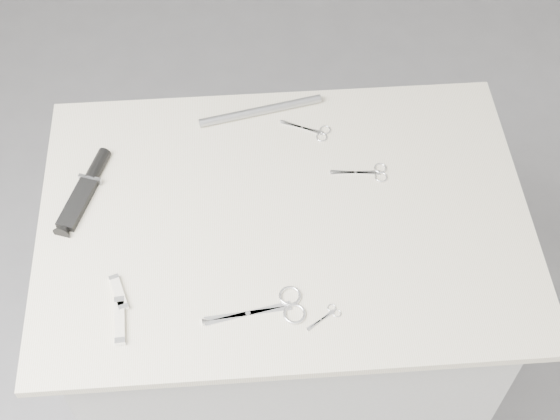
{
  "coord_description": "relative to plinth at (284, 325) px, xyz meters",
  "views": [
    {
      "loc": [
        -0.08,
        -0.93,
        2.2
      ],
      "look_at": [
        -0.01,
        0.01,
        0.92
      ],
      "focal_mm": 50.0,
      "sensor_mm": 36.0,
      "label": 1
    }
  ],
  "objects": [
    {
      "name": "metal_rail",
      "position": [
        -0.03,
        0.29,
        0.48
      ],
      "size": [
        0.28,
        0.08,
        0.02
      ],
      "primitive_type": "cylinder",
      "rotation": [
        0.0,
        1.57,
        0.21
      ],
      "color": "#97999F",
      "rests_on": "display_board"
    },
    {
      "name": "embroidery_scissors_b",
      "position": [
        0.08,
        0.22,
        0.47
      ],
      "size": [
        0.11,
        0.07,
        0.0
      ],
      "rotation": [
        0.0,
        0.0,
        -0.44
      ],
      "color": "white",
      "rests_on": "display_board"
    },
    {
      "name": "sheathed_knife",
      "position": [
        -0.41,
        0.1,
        0.48
      ],
      "size": [
        0.1,
        0.21,
        0.03
      ],
      "rotation": [
        0.0,
        0.0,
        1.23
      ],
      "color": "black",
      "rests_on": "display_board"
    },
    {
      "name": "pocket_knife_b",
      "position": [
        -0.32,
        -0.22,
        0.48
      ],
      "size": [
        0.03,
        0.1,
        0.01
      ],
      "rotation": [
        0.0,
        0.0,
        1.63
      ],
      "color": "beige",
      "rests_on": "display_board"
    },
    {
      "name": "large_shears",
      "position": [
        -0.03,
        -0.21,
        0.47
      ],
      "size": [
        0.19,
        0.08,
        0.01
      ],
      "rotation": [
        0.0,
        0.0,
        0.14
      ],
      "color": "white",
      "rests_on": "display_board"
    },
    {
      "name": "ground",
      "position": [
        0.0,
        0.0,
        -0.46
      ],
      "size": [
        4.0,
        4.0,
        0.01
      ],
      "primitive_type": "cube",
      "color": "gray",
      "rests_on": "ground"
    },
    {
      "name": "display_board",
      "position": [
        0.0,
        0.0,
        0.46
      ],
      "size": [
        1.0,
        0.7,
        0.02
      ],
      "primitive_type": "cube",
      "color": "beige",
      "rests_on": "plinth"
    },
    {
      "name": "embroidery_scissors_a",
      "position": [
        0.19,
        0.1,
        0.47
      ],
      "size": [
        0.12,
        0.05,
        0.0
      ],
      "rotation": [
        0.0,
        0.0,
        -0.08
      ],
      "color": "white",
      "rests_on": "display_board"
    },
    {
      "name": "pocket_knife_a",
      "position": [
        -0.33,
        -0.16,
        0.47
      ],
      "size": [
        0.04,
        0.08,
        0.01
      ],
      "rotation": [
        0.0,
        0.0,
        1.88
      ],
      "color": "beige",
      "rests_on": "display_board"
    },
    {
      "name": "plinth",
      "position": [
        0.0,
        0.0,
        0.0
      ],
      "size": [
        0.9,
        0.6,
        0.9
      ],
      "primitive_type": "cube",
      "color": "#B0B1AE",
      "rests_on": "ground"
    },
    {
      "name": "tiny_scissors",
      "position": [
        0.06,
        -0.24,
        0.47
      ],
      "size": [
        0.07,
        0.06,
        0.0
      ],
      "rotation": [
        0.0,
        0.0,
        0.59
      ],
      "color": "white",
      "rests_on": "display_board"
    }
  ]
}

